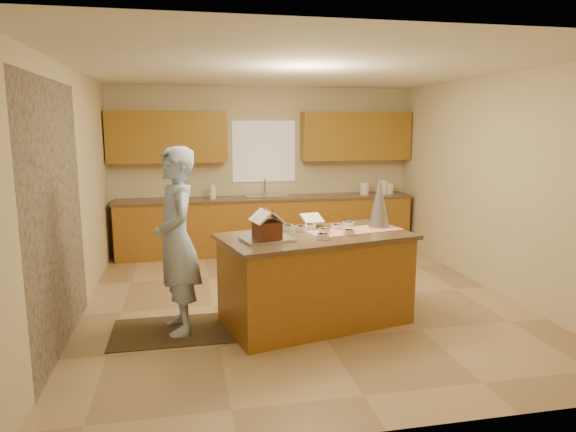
# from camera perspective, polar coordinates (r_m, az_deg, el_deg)

# --- Properties ---
(floor) EXTENTS (5.50, 5.50, 0.00)m
(floor) POSITION_cam_1_polar(r_m,az_deg,el_deg) (6.28, 1.27, -9.31)
(floor) COLOR tan
(floor) RESTS_ON ground
(ceiling) EXTENTS (5.50, 5.50, 0.00)m
(ceiling) POSITION_cam_1_polar(r_m,az_deg,el_deg) (5.95, 1.38, 16.02)
(ceiling) COLOR silver
(ceiling) RESTS_ON floor
(wall_back) EXTENTS (5.50, 5.50, 0.00)m
(wall_back) POSITION_cam_1_polar(r_m,az_deg,el_deg) (8.65, -2.72, 5.21)
(wall_back) COLOR beige
(wall_back) RESTS_ON floor
(wall_front) EXTENTS (5.50, 5.50, 0.00)m
(wall_front) POSITION_cam_1_polar(r_m,az_deg,el_deg) (3.38, 11.71, -2.68)
(wall_front) COLOR beige
(wall_front) RESTS_ON floor
(wall_left) EXTENTS (5.50, 5.50, 0.00)m
(wall_left) POSITION_cam_1_polar(r_m,az_deg,el_deg) (5.94, -22.93, 2.19)
(wall_left) COLOR beige
(wall_left) RESTS_ON floor
(wall_right) EXTENTS (5.50, 5.50, 0.00)m
(wall_right) POSITION_cam_1_polar(r_m,az_deg,el_deg) (6.96, 21.88, 3.30)
(wall_right) COLOR beige
(wall_right) RESTS_ON floor
(stone_accent) EXTENTS (0.00, 2.50, 2.50)m
(stone_accent) POSITION_cam_1_polar(r_m,az_deg,el_deg) (5.18, -24.35, -0.09)
(stone_accent) COLOR gray
(stone_accent) RESTS_ON wall_left
(window_curtain) EXTENTS (1.05, 0.03, 1.00)m
(window_curtain) POSITION_cam_1_polar(r_m,az_deg,el_deg) (8.60, -2.71, 7.18)
(window_curtain) COLOR white
(window_curtain) RESTS_ON wall_back
(back_counter_base) EXTENTS (4.80, 0.60, 0.88)m
(back_counter_base) POSITION_cam_1_polar(r_m,az_deg,el_deg) (8.49, -2.36, -1.09)
(back_counter_base) COLOR #A26F21
(back_counter_base) RESTS_ON floor
(back_counter_top) EXTENTS (4.85, 0.63, 0.04)m
(back_counter_top) POSITION_cam_1_polar(r_m,az_deg,el_deg) (8.41, -2.38, 1.98)
(back_counter_top) COLOR brown
(back_counter_top) RESTS_ON back_counter_base
(upper_cabinet_left) EXTENTS (1.85, 0.35, 0.80)m
(upper_cabinet_left) POSITION_cam_1_polar(r_m,az_deg,el_deg) (8.35, -13.25, 8.56)
(upper_cabinet_left) COLOR olive
(upper_cabinet_left) RESTS_ON wall_back
(upper_cabinet_right) EXTENTS (1.85, 0.35, 0.80)m
(upper_cabinet_right) POSITION_cam_1_polar(r_m,az_deg,el_deg) (8.82, 7.55, 8.80)
(upper_cabinet_right) COLOR olive
(upper_cabinet_right) RESTS_ON wall_back
(sink) EXTENTS (0.70, 0.45, 0.12)m
(sink) POSITION_cam_1_polar(r_m,az_deg,el_deg) (8.41, -2.38, 1.91)
(sink) COLOR silver
(sink) RESTS_ON back_counter_top
(faucet) EXTENTS (0.03, 0.03, 0.28)m
(faucet) POSITION_cam_1_polar(r_m,az_deg,el_deg) (8.57, -2.58, 3.21)
(faucet) COLOR silver
(faucet) RESTS_ON back_counter_top
(island_base) EXTENTS (2.04, 1.34, 0.92)m
(island_base) POSITION_cam_1_polar(r_m,az_deg,el_deg) (5.47, 3.10, -7.20)
(island_base) COLOR #A26F21
(island_base) RESTS_ON floor
(island_top) EXTENTS (2.14, 1.44, 0.04)m
(island_top) POSITION_cam_1_polar(r_m,az_deg,el_deg) (5.35, 3.15, -2.28)
(island_top) COLOR brown
(island_top) RESTS_ON island_base
(table_runner) EXTENTS (1.10, 0.60, 0.01)m
(table_runner) POSITION_cam_1_polar(r_m,az_deg,el_deg) (5.58, 7.43, -1.59)
(table_runner) COLOR #B2260C
(table_runner) RESTS_ON island_top
(baking_tray) EXTENTS (0.55, 0.45, 0.03)m
(baking_tray) POSITION_cam_1_polar(r_m,az_deg,el_deg) (5.06, -2.34, -2.60)
(baking_tray) COLOR silver
(baking_tray) RESTS_ON island_top
(cookbook) EXTENTS (0.26, 0.23, 0.10)m
(cookbook) POSITION_cam_1_polar(r_m,az_deg,el_deg) (5.74, 2.70, -0.25)
(cookbook) COLOR white
(cookbook) RESTS_ON island_top
(tinsel_tree) EXTENTS (0.28, 0.28, 0.57)m
(tinsel_tree) POSITION_cam_1_polar(r_m,az_deg,el_deg) (5.76, 10.13, 1.57)
(tinsel_tree) COLOR silver
(tinsel_tree) RESTS_ON island_top
(rug) EXTENTS (1.27, 0.83, 0.01)m
(rug) POSITION_cam_1_polar(r_m,az_deg,el_deg) (5.50, -12.43, -12.35)
(rug) COLOR black
(rug) RESTS_ON floor
(boy) EXTENTS (0.56, 0.75, 1.87)m
(boy) POSITION_cam_1_polar(r_m,az_deg,el_deg) (5.22, -12.27, -2.73)
(boy) COLOR #ABC5F3
(boy) RESTS_ON rug
(canister_a) EXTENTS (0.15, 0.15, 0.21)m
(canister_a) POSITION_cam_1_polar(r_m,az_deg,el_deg) (8.82, 8.51, 3.06)
(canister_a) COLOR white
(canister_a) RESTS_ON back_counter_top
(canister_b) EXTENTS (0.17, 0.17, 0.24)m
(canister_b) POSITION_cam_1_polar(r_m,az_deg,el_deg) (8.93, 10.53, 3.21)
(canister_b) COLOR white
(canister_b) RESTS_ON back_counter_top
(canister_c) EXTENTS (0.13, 0.13, 0.19)m
(canister_c) POSITION_cam_1_polar(r_m,az_deg,el_deg) (8.98, 11.24, 3.04)
(canister_c) COLOR white
(canister_c) RESTS_ON back_counter_top
(paper_towel) EXTENTS (0.10, 0.10, 0.22)m
(paper_towel) POSITION_cam_1_polar(r_m,az_deg,el_deg) (8.30, -8.38, 2.70)
(paper_towel) COLOR white
(paper_towel) RESTS_ON back_counter_top
(gingerbread_house) EXTENTS (0.34, 0.35, 0.29)m
(gingerbread_house) POSITION_cam_1_polar(r_m,az_deg,el_deg) (5.03, -2.35, -1.24)
(gingerbread_house) COLOR #5D2618
(gingerbread_house) RESTS_ON baking_tray
(candy_bowls) EXTENTS (0.83, 0.68, 0.06)m
(candy_bowls) POSITION_cam_1_polar(r_m,az_deg,el_deg) (5.48, 3.88, -1.46)
(candy_bowls) COLOR pink
(candy_bowls) RESTS_ON island_top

